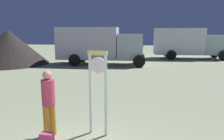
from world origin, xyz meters
name	(u,v)px	position (x,y,z in m)	size (l,w,h in m)	color
standing_clock	(98,84)	(-0.02, 2.08, 1.30)	(0.50, 0.19, 2.10)	white
person_near_clock	(49,100)	(-1.20, 1.85, 0.92)	(0.31, 0.31, 1.64)	orange
box_truck_near	(98,44)	(-2.34, 13.68, 1.61)	(6.97, 2.49, 2.95)	silver
box_truck_far	(186,42)	(5.46, 18.47, 1.61)	(6.74, 2.65, 2.96)	white
dome_tent	(9,47)	(-9.49, 12.81, 1.38)	(6.17, 6.17, 2.76)	black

